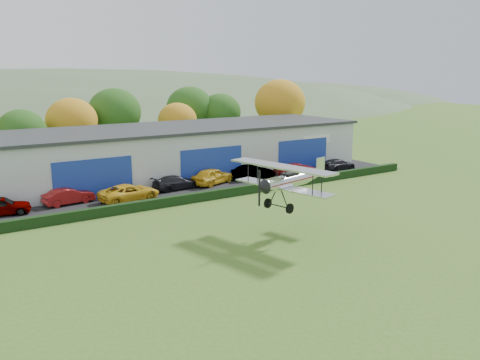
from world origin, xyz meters
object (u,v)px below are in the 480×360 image
hangar (185,150)px  car_3 (176,182)px  car_2 (129,193)px  car_4 (212,176)px  biplane (291,179)px  car_7 (338,165)px  car_5 (253,172)px  car_6 (298,170)px  car_1 (69,196)px  car_0 (0,206)px

hangar → car_3: (-4.44, -6.75, -1.94)m
car_2 → car_4: 9.50m
car_3 → biplane: size_ratio=0.57×
car_4 → car_7: car_4 is taller
car_5 → biplane: 18.43m
car_6 → hangar: bearing=54.5°
hangar → car_1: hangar is taller
hangar → car_1: (-14.41, -6.66, -1.91)m
hangar → car_4: bearing=-93.2°
car_5 → car_6: size_ratio=0.88×
car_0 → biplane: bearing=-125.2°
car_4 → car_2: bearing=80.1°
car_2 → car_7: car_2 is taller
car_1 → car_3: bearing=-97.7°
car_2 → car_4: (9.33, 1.75, 0.09)m
hangar → car_1: size_ratio=9.67×
hangar → car_2: size_ratio=7.66×
car_2 → car_5: bearing=-92.8°
car_3 → car_4: bearing=-93.9°
car_1 → car_0: bearing=88.4°
car_2 → car_1: bearing=60.1°
car_3 → car_4: (4.06, 0.03, 0.16)m
car_1 → biplane: (10.64, -16.57, 3.22)m
car_2 → car_3: (5.27, 1.72, -0.07)m
car_4 → biplane: bearing=147.8°
biplane → car_3: bearing=79.9°
car_2 → biplane: bearing=-166.8°
hangar → car_4: 6.97m
biplane → car_1: bearing=110.3°
car_3 → car_6: 13.75m
car_0 → car_5: size_ratio=0.96×
car_2 → biplane: biplane is taller
hangar → car_2: (-9.71, -8.48, -1.87)m
car_7 → biplane: bearing=124.7°
car_1 → car_2: car_2 is taller
hangar → car_0: hangar is taller
car_3 → car_4: size_ratio=0.94×
car_1 → car_2: bearing=-118.3°
car_1 → car_4: 14.04m
car_2 → car_7: bearing=-98.8°
car_4 → car_5: (4.76, -0.29, -0.08)m
hangar → biplane: hangar is taller
car_1 → car_5: 18.80m
car_5 → car_7: size_ratio=0.98×
car_0 → car_4: bearing=-78.7°
car_6 → car_4: bearing=86.5°
car_1 → car_7: bearing=-100.7°
car_5 → car_1: bearing=92.7°
car_2 → car_6: bearing=-99.1°
car_0 → car_3: size_ratio=0.96×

